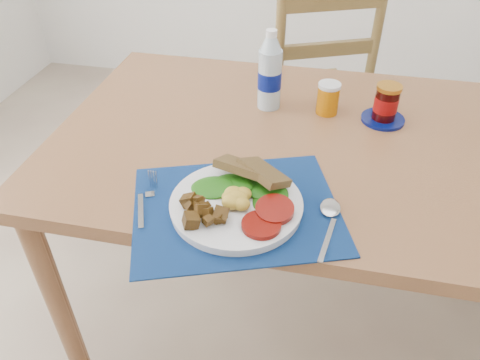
% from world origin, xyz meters
% --- Properties ---
extents(ground, '(4.00, 4.00, 0.00)m').
position_xyz_m(ground, '(0.00, 0.00, 0.00)').
color(ground, gray).
rests_on(ground, ground).
extents(table, '(1.40, 0.90, 0.75)m').
position_xyz_m(table, '(0.00, 0.20, 0.67)').
color(table, brown).
rests_on(table, ground).
extents(chair_far, '(0.57, 0.56, 1.18)m').
position_xyz_m(chair_far, '(-0.04, 0.94, 0.59)').
color(chair_far, brown).
rests_on(chair_far, ground).
extents(placemat, '(0.55, 0.49, 0.00)m').
position_xyz_m(placemat, '(-0.13, -0.13, 0.75)').
color(placemat, black).
rests_on(placemat, table).
extents(breakfast_plate, '(0.29, 0.29, 0.07)m').
position_xyz_m(breakfast_plate, '(-0.14, -0.13, 0.77)').
color(breakfast_plate, silver).
rests_on(breakfast_plate, placemat).
extents(fork, '(0.05, 0.16, 0.00)m').
position_xyz_m(fork, '(-0.34, -0.15, 0.76)').
color(fork, '#B2B5BA').
rests_on(fork, placemat).
extents(spoon, '(0.05, 0.20, 0.01)m').
position_xyz_m(spoon, '(0.07, -0.12, 0.76)').
color(spoon, '#B2B5BA').
rests_on(spoon, placemat).
extents(water_bottle, '(0.07, 0.07, 0.24)m').
position_xyz_m(water_bottle, '(-0.14, 0.35, 0.85)').
color(water_bottle, '#ADBFCC').
rests_on(water_bottle, table).
extents(juice_glass, '(0.06, 0.06, 0.09)m').
position_xyz_m(juice_glass, '(0.04, 0.35, 0.79)').
color(juice_glass, '#BB6504').
rests_on(juice_glass, table).
extents(jam_on_saucer, '(0.12, 0.12, 0.11)m').
position_xyz_m(jam_on_saucer, '(0.20, 0.33, 0.80)').
color(jam_on_saucer, '#040E4F').
rests_on(jam_on_saucer, table).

